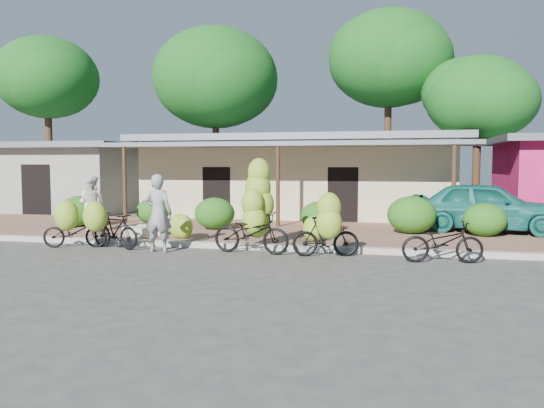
{
  "coord_description": "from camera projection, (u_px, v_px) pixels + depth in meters",
  "views": [
    {
      "loc": [
        3.67,
        -11.22,
        2.22
      ],
      "look_at": [
        0.74,
        1.9,
        1.2
      ],
      "focal_mm": 35.0,
      "sensor_mm": 36.0,
      "label": 1
    }
  ],
  "objects": [
    {
      "name": "curb",
      "position": [
        245.0,
        246.0,
        13.82
      ],
      "size": [
        60.0,
        0.25,
        0.15
      ],
      "primitive_type": "cube",
      "color": "#A8A399",
      "rests_on": "ground"
    },
    {
      "name": "hedge_4",
      "position": [
        412.0,
        215.0,
        15.97
      ],
      "size": [
        1.45,
        1.31,
        1.13
      ],
      "primitive_type": "ellipsoid",
      "color": "#145715",
      "rests_on": "sidewalk"
    },
    {
      "name": "hedge_5",
      "position": [
        485.0,
        220.0,
        15.38
      ],
      "size": [
        1.23,
        1.11,
        0.96
      ],
      "primitive_type": "ellipsoid",
      "color": "#145715",
      "rests_on": "sidewalk"
    },
    {
      "name": "bike_far_right",
      "position": [
        442.0,
        242.0,
        11.87
      ],
      "size": [
        1.86,
        0.86,
        0.94
      ],
      "rotation": [
        0.0,
        0.0,
        1.71
      ],
      "color": "black",
      "rests_on": "ground"
    },
    {
      "name": "sack_near",
      "position": [
        153.0,
        230.0,
        15.75
      ],
      "size": [
        0.92,
        0.58,
        0.3
      ],
      "primitive_type": "cube",
      "rotation": [
        0.0,
        0.0,
        0.23
      ],
      "color": "beige",
      "rests_on": "sidewalk"
    },
    {
      "name": "bike_center",
      "position": [
        255.0,
        216.0,
        13.34
      ],
      "size": [
        2.04,
        1.31,
        2.37
      ],
      "rotation": [
        0.0,
        0.0,
        1.45
      ],
      "color": "black",
      "rests_on": "ground"
    },
    {
      "name": "hedge_0",
      "position": [
        79.0,
        211.0,
        17.81
      ],
      "size": [
        1.32,
        1.19,
        1.03
      ],
      "primitive_type": "ellipsoid",
      "color": "#145715",
      "rests_on": "sidewalk"
    },
    {
      "name": "hedge_2",
      "position": [
        215.0,
        213.0,
        17.05
      ],
      "size": [
        1.31,
        1.18,
        1.02
      ],
      "primitive_type": "ellipsoid",
      "color": "#145715",
      "rests_on": "sidewalk"
    },
    {
      "name": "bike_far_left",
      "position": [
        73.0,
        228.0,
        13.89
      ],
      "size": [
        1.76,
        1.4,
        1.31
      ],
      "rotation": [
        0.0,
        0.0,
        1.85
      ],
      "color": "black",
      "rests_on": "ground"
    },
    {
      "name": "sack_far",
      "position": [
        136.0,
        232.0,
        15.31
      ],
      "size": [
        0.82,
        0.56,
        0.28
      ],
      "primitive_type": "cube",
      "rotation": [
        0.0,
        0.0,
        -0.26
      ],
      "color": "beige",
      "rests_on": "sidewalk"
    },
    {
      "name": "tree_far_center",
      "position": [
        213.0,
        77.0,
        28.28
      ],
      "size": [
        6.64,
        6.64,
        9.43
      ],
      "color": "#44331B",
      "rests_on": "ground"
    },
    {
      "name": "bystander",
      "position": [
        92.0,
        203.0,
        16.54
      ],
      "size": [
        0.84,
        0.66,
        1.73
      ],
      "primitive_type": "imported",
      "rotation": [
        0.0,
        0.0,
        3.14
      ],
      "color": "silver",
      "rests_on": "sidewalk"
    },
    {
      "name": "tree_center_right",
      "position": [
        385.0,
        57.0,
        26.76
      ],
      "size": [
        6.11,
        6.07,
        9.92
      ],
      "color": "#44331B",
      "rests_on": "ground"
    },
    {
      "name": "shop_grey",
      "position": [
        70.0,
        177.0,
        24.85
      ],
      "size": [
        7.0,
        6.0,
        3.15
      ],
      "color": "gray",
      "rests_on": "ground"
    },
    {
      "name": "teal_van",
      "position": [
        487.0,
        207.0,
        16.41
      ],
      "size": [
        4.85,
        2.69,
        1.56
      ],
      "primitive_type": "imported",
      "rotation": [
        0.0,
        0.0,
        1.38
      ],
      "color": "#176860",
      "rests_on": "sidewalk"
    },
    {
      "name": "hedge_1",
      "position": [
        153.0,
        211.0,
        18.52
      ],
      "size": [
        1.17,
        1.05,
        0.91
      ],
      "primitive_type": "ellipsoid",
      "color": "#145715",
      "rests_on": "sidewalk"
    },
    {
      "name": "ground",
      "position": [
        222.0,
        263.0,
        11.88
      ],
      "size": [
        100.0,
        100.0,
        0.0
      ],
      "primitive_type": "plane",
      "color": "#3E3C3A",
      "rests_on": "ground"
    },
    {
      "name": "shop_main",
      "position": [
        302.0,
        176.0,
        22.39
      ],
      "size": [
        13.0,
        8.5,
        3.35
      ],
      "color": "beige",
      "rests_on": "ground"
    },
    {
      "name": "hedge_3",
      "position": [
        320.0,
        216.0,
        16.56
      ],
      "size": [
        1.19,
        1.07,
        0.93
      ],
      "primitive_type": "ellipsoid",
      "color": "#145715",
      "rests_on": "sidewalk"
    },
    {
      "name": "loose_banana_b",
      "position": [
        179.0,
        226.0,
        14.97
      ],
      "size": [
        0.56,
        0.48,
        0.7
      ],
      "primitive_type": "ellipsoid",
      "color": "#8DB32C",
      "rests_on": "sidewalk"
    },
    {
      "name": "bike_left",
      "position": [
        110.0,
        227.0,
        13.72
      ],
      "size": [
        1.64,
        1.33,
        1.29
      ],
      "rotation": [
        0.0,
        0.0,
        1.26
      ],
      "color": "black",
      "rests_on": "ground"
    },
    {
      "name": "tree_near_right",
      "position": [
        474.0,
        96.0,
        24.11
      ],
      "size": [
        4.86,
        4.71,
        7.11
      ],
      "color": "#44331B",
      "rests_on": "ground"
    },
    {
      "name": "tree_back_left",
      "position": [
        45.0,
        76.0,
        27.11
      ],
      "size": [
        5.27,
        5.15,
        8.66
      ],
      "color": "#44331B",
      "rests_on": "ground"
    },
    {
      "name": "loose_banana_a",
      "position": [
        183.0,
        227.0,
        14.87
      ],
      "size": [
        0.54,
        0.46,
        0.67
      ],
      "primitive_type": "ellipsoid",
      "color": "#8DB32C",
      "rests_on": "sidewalk"
    },
    {
      "name": "vendor",
      "position": [
        158.0,
        213.0,
        13.27
      ],
      "size": [
        0.72,
        0.47,
        1.97
      ],
      "primitive_type": "imported",
      "rotation": [
        0.0,
        0.0,
        3.14
      ],
      "color": "gray",
      "rests_on": "ground"
    },
    {
      "name": "bike_right",
      "position": [
        327.0,
        229.0,
        12.43
      ],
      "size": [
        1.65,
        1.29,
        1.57
      ],
      "rotation": [
        0.0,
        0.0,
        1.8
      ],
      "color": "black",
      "rests_on": "ground"
    },
    {
      "name": "sidewalk",
      "position": [
        271.0,
        232.0,
        16.74
      ],
      "size": [
        60.0,
        6.0,
        0.12
      ],
      "primitive_type": "cube",
      "color": "#8D614C",
      "rests_on": "ground"
    },
    {
      "name": "loose_banana_c",
      "position": [
        313.0,
        229.0,
        14.28
      ],
      "size": [
        0.56,
        0.48,
        0.7
      ],
      "primitive_type": "ellipsoid",
      "color": "#8DB32C",
      "rests_on": "sidewalk"
    }
  ]
}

